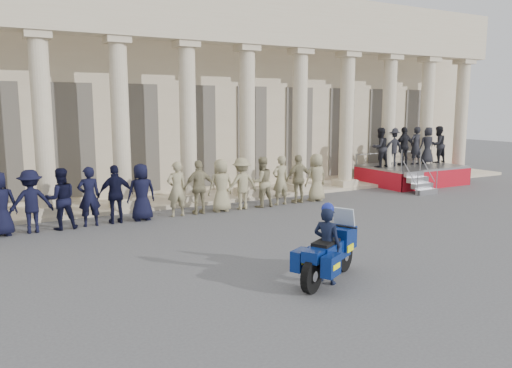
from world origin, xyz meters
name	(u,v)px	position (x,y,z in m)	size (l,w,h in m)	color
ground	(260,265)	(0.00, 0.00, 0.00)	(90.00, 90.00, 0.00)	#48484A
building	(112,92)	(0.00, 14.74, 4.52)	(40.00, 12.50, 9.00)	#C4B393
officer_rank	(55,199)	(-3.88, 6.21, 0.98)	(20.40, 0.74, 1.95)	black
reviewing_stand	(410,152)	(12.90, 7.68, 1.61)	(4.93, 4.35, 2.84)	gray
motorcycle	(329,252)	(0.78, -1.71, 0.67)	(2.20, 1.54, 1.54)	black
rider	(327,243)	(0.66, -1.77, 0.90)	(0.66, 0.75, 1.81)	black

